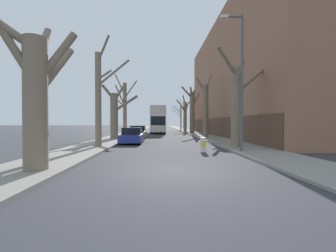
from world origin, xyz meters
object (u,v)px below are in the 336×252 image
street_tree_left_1 (99,95)px  street_tree_right_1 (205,108)px  double_decker_bus (158,119)px  street_tree_left_3 (124,106)px  street_tree_right_4 (180,116)px  street_tree_right_3 (185,114)px  street_tree_left_2 (115,114)px  parked_car_1 (138,133)px  lamp_post (240,76)px  street_tree_right_2 (192,110)px  traffic_bollard (203,145)px  street_tree_left_0 (33,90)px  parked_car_0 (132,136)px  street_tree_right_0 (237,103)px

street_tree_left_1 → street_tree_right_1: street_tree_right_1 is taller
street_tree_right_1 → double_decker_bus: (-5.78, 13.59, -1.06)m
street_tree_left_3 → street_tree_right_4: (10.52, 27.82, -0.43)m
street_tree_left_3 → street_tree_right_3: 20.06m
street_tree_left_3 → double_decker_bus: size_ratio=0.83×
street_tree_left_2 → parked_car_1: street_tree_left_2 is taller
double_decker_bus → lamp_post: (5.13, -27.10, 2.10)m
street_tree_right_1 → parked_car_1: size_ratio=1.89×
street_tree_left_3 → street_tree_right_2: 12.56m
street_tree_left_2 → traffic_bollard: street_tree_left_2 is taller
street_tree_left_0 → street_tree_right_4: street_tree_right_4 is taller
street_tree_left_1 → street_tree_right_2: size_ratio=1.02×
street_tree_left_0 → street_tree_left_2: bearing=90.0°
traffic_bollard → street_tree_right_1: bearing=77.5°
street_tree_left_3 → lamp_post: street_tree_left_3 is taller
parked_car_0 → street_tree_right_3: bearing=73.8°
street_tree_left_1 → street_tree_right_0: size_ratio=1.17×
street_tree_right_1 → street_tree_right_4: street_tree_right_1 is taller
street_tree_right_1 → parked_car_1: street_tree_right_1 is taller
street_tree_right_1 → parked_car_1: (-8.10, -0.88, -2.97)m
street_tree_right_2 → street_tree_right_4: bearing=90.1°
street_tree_right_3 → street_tree_left_0: bearing=-104.6°
street_tree_left_2 → street_tree_right_3: street_tree_right_3 is taller
street_tree_left_0 → street_tree_left_1: size_ratio=0.83×
street_tree_left_1 → lamp_post: size_ratio=0.95×
double_decker_bus → parked_car_0: size_ratio=2.57×
street_tree_left_2 → lamp_post: bearing=-47.4°
street_tree_right_4 → street_tree_left_0: bearing=-101.6°
parked_car_0 → traffic_bollard: (5.24, -6.33, -0.20)m
street_tree_right_4 → lamp_post: size_ratio=0.92×
parked_car_0 → street_tree_left_3: bearing=102.2°
double_decker_bus → lamp_post: lamp_post is taller
street_tree_right_2 → street_tree_right_3: (0.00, 10.23, -0.31)m
street_tree_left_2 → street_tree_right_2: (10.42, 14.23, 1.18)m
street_tree_right_0 → parked_car_0: street_tree_right_0 is taller
street_tree_left_0 → street_tree_left_3: size_ratio=0.77×
street_tree_left_0 → lamp_post: 11.04m
street_tree_right_2 → traffic_bollard: street_tree_right_2 is taller
street_tree_left_0 → street_tree_right_3: bearing=75.4°
street_tree_right_3 → double_decker_bus: size_ratio=0.74×
parked_car_1 → traffic_bollard: 13.16m
street_tree_left_1 → street_tree_right_3: street_tree_left_1 is taller
lamp_post → traffic_bollard: bearing=165.5°
street_tree_left_3 → parked_car_1: bearing=-65.9°
street_tree_left_2 → parked_car_0: 4.81m
street_tree_left_0 → street_tree_left_1: 8.48m
street_tree_right_0 → traffic_bollard: street_tree_right_0 is taller
double_decker_bus → lamp_post: bearing=-79.3°
double_decker_bus → traffic_bollard: size_ratio=11.19×
street_tree_left_3 → lamp_post: (9.84, -17.97, 0.58)m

